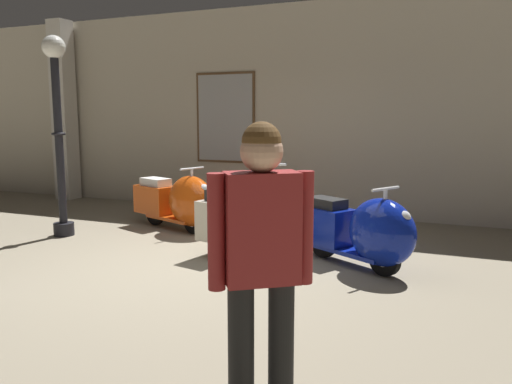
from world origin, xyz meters
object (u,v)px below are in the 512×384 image
(scooter_2, at_px, (363,231))
(visitor_1, at_px, (261,256))
(scooter_1, at_px, (258,208))
(scooter_0, at_px, (180,201))
(lamppost, at_px, (58,121))

(scooter_2, bearing_deg, visitor_1, -59.35)
(scooter_1, distance_m, scooter_2, 1.62)
(scooter_0, xyz_separation_m, scooter_1, (1.35, -0.27, 0.05))
(scooter_1, height_order, scooter_2, scooter_1)
(lamppost, bearing_deg, scooter_0, 32.88)
(scooter_0, relative_size, visitor_1, 0.99)
(visitor_1, bearing_deg, scooter_0, 0.53)
(scooter_0, distance_m, scooter_2, 2.98)
(scooter_0, xyz_separation_m, visitor_1, (2.87, -3.98, 0.51))
(visitor_1, bearing_deg, scooter_1, -12.92)
(scooter_1, distance_m, lamppost, 3.00)
(scooter_0, height_order, visitor_1, visitor_1)
(scooter_1, relative_size, scooter_2, 1.15)
(lamppost, xyz_separation_m, visitor_1, (4.24, -3.10, -0.65))
(scooter_2, distance_m, lamppost, 4.37)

